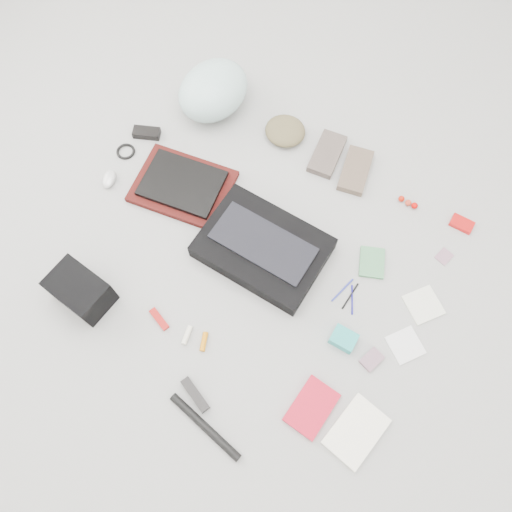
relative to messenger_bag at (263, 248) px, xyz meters
The scene contains 33 objects.
ground_plane 0.06m from the messenger_bag, 96.39° to the right, with size 4.00×4.00×0.00m, color gray.
messenger_bag is the anchor object (origin of this frame).
bag_flap 0.05m from the messenger_bag, 90.00° to the right, with size 0.40×0.18×0.01m, color black.
laptop_sleeve 0.46m from the messenger_bag, 167.14° to the left, with size 0.40×0.30×0.03m, color #3F0E0B.
laptop 0.46m from the messenger_bag, 167.14° to the left, with size 0.33×0.24×0.02m, color black.
bike_helmet 0.78m from the messenger_bag, 134.88° to the left, with size 0.28×0.35×0.21m, color silver.
beanie 0.59m from the messenger_bag, 108.27° to the left, with size 0.18×0.17×0.06m, color brown.
mitten_left 0.55m from the messenger_bag, 86.75° to the left, with size 0.11×0.22×0.03m, color brown.
mitten_right 0.56m from the messenger_bag, 71.43° to the left, with size 0.11×0.22×0.03m, color brown.
power_brick 0.78m from the messenger_bag, 160.47° to the left, with size 0.12×0.05×0.03m, color black.
cable_coil 0.78m from the messenger_bag, 169.88° to the left, with size 0.08×0.08×0.01m, color black.
mouse 0.74m from the messenger_bag, behind, with size 0.06×0.09×0.04m, color #B9B9B9.
camera_bag 0.72m from the messenger_bag, 136.14° to the right, with size 0.22×0.15×0.14m, color black.
multitool 0.49m from the messenger_bag, 116.09° to the right, with size 0.10×0.03×0.02m, color #990F0C.
toiletry_tube_white 0.46m from the messenger_bag, 101.32° to the right, with size 0.02×0.02×0.07m, color silver.
toiletry_tube_orange 0.44m from the messenger_bag, 92.55° to the right, with size 0.02×0.02×0.07m, color #C57008.
u_lock 0.62m from the messenger_bag, 85.12° to the right, with size 0.14×0.03×0.03m, color black.
bike_pump 0.71m from the messenger_bag, 78.57° to the right, with size 0.03×0.03×0.32m, color black.
book_red 0.64m from the messenger_bag, 45.91° to the right, with size 0.13×0.19×0.02m, color red.
book_white 0.77m from the messenger_bag, 36.51° to the right, with size 0.15×0.22×0.02m, color white.
notepad 0.44m from the messenger_bag, 21.89° to the left, with size 0.10×0.13×0.02m, color #427D4F.
pen_blue 0.36m from the messenger_bag, ahead, with size 0.01×0.01×0.13m, color navy.
pen_black 0.39m from the messenger_bag, ahead, with size 0.01×0.01×0.12m, color black.
pen_navy 0.41m from the messenger_bag, ahead, with size 0.01×0.01×0.12m, color navy.
accordion_wallet 0.48m from the messenger_bag, 22.16° to the right, with size 0.09×0.07×0.05m, color teal.
card_deck 0.60m from the messenger_bag, 19.11° to the right, with size 0.06×0.08×0.02m, color gray.
napkin_top 0.67m from the messenger_bag, ahead, with size 0.13×0.13×0.01m, color silver.
napkin_bottom 0.66m from the messenger_bag, ahead, with size 0.12×0.12×0.01m, color silver.
lollipop_a 0.64m from the messenger_bag, 50.51° to the left, with size 0.03×0.03×0.03m, color #B41706.
lollipop_b 0.66m from the messenger_bag, 48.04° to the left, with size 0.03×0.03×0.03m, color #B8341E.
lollipop_c 0.68m from the messenger_bag, 46.21° to the left, with size 0.03×0.03×0.03m, color #BB0502.
altoids_tin 0.84m from the messenger_bag, 36.83° to the left, with size 0.09×0.06×0.02m, color red.
stamp_sheet 0.74m from the messenger_bag, 26.74° to the left, with size 0.05×0.06×0.00m, color gray.
Camera 1 is at (0.37, -0.68, 1.87)m, focal length 35.00 mm.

